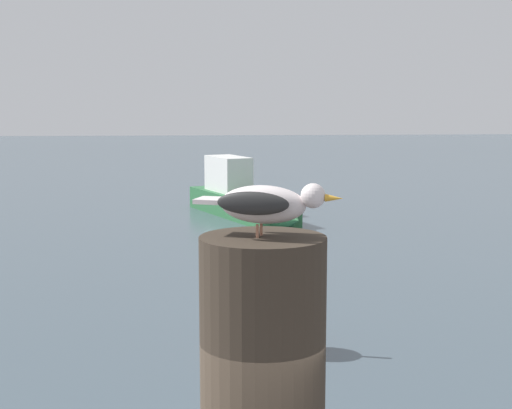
# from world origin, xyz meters

# --- Properties ---
(seagull) EXTENTS (0.38, 0.20, 0.14)m
(seagull) POSITION_xyz_m (1.09, -0.56, 2.87)
(seagull) COLOR tan
(seagull) RESTS_ON mooring_post
(boat_green) EXTENTS (2.97, 5.27, 1.68)m
(boat_green) POSITION_xyz_m (2.11, 17.40, 0.47)
(boat_green) COLOR #2D6B3D
(boat_green) RESTS_ON ground_plane
(channel_buoy) EXTENTS (0.56, 0.56, 1.33)m
(channel_buoy) POSITION_xyz_m (1.93, 6.75, 0.48)
(channel_buoy) COLOR red
(channel_buoy) RESTS_ON ground_plane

